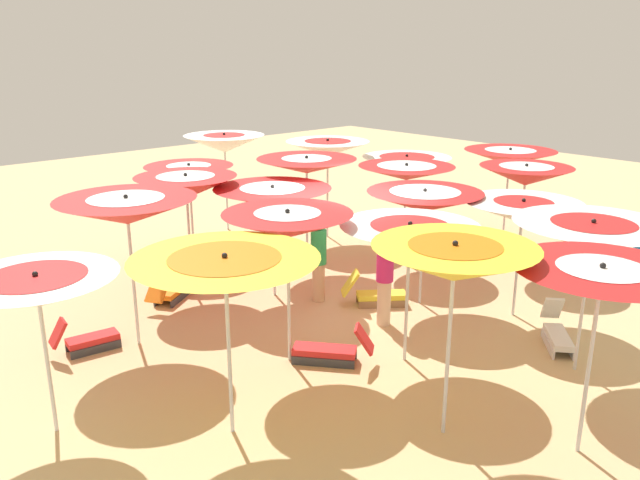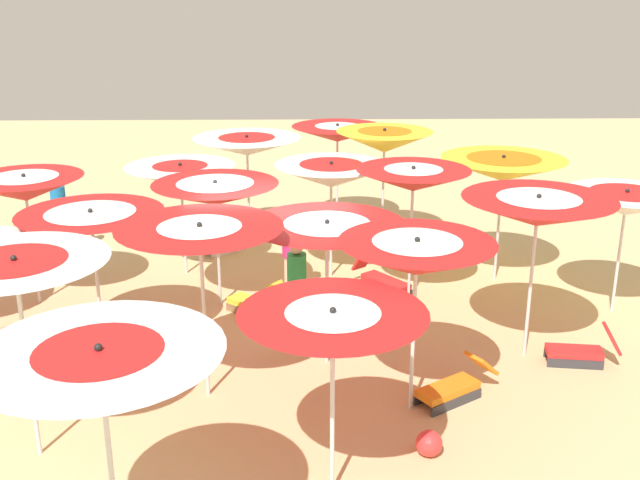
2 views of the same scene
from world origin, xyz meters
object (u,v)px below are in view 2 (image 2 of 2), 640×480
(beach_umbrella_2, at_px, (417,258))
(beach_umbrella_9, at_px, (503,169))
(beach_umbrella_3, at_px, (538,211))
(beach_umbrella_6, at_px, (200,239))
(beach_umbrella_12, at_px, (216,193))
(lounger_2, at_px, (580,351))
(beach_umbrella_19, at_px, (337,134))
(beach_umbrella_7, at_px, (327,235))
(lounger_1, at_px, (453,386))
(beachgoer_2, at_px, (297,289))
(beach_umbrella_5, at_px, (16,276))
(beach_umbrella_17, at_px, (181,175))
(beach_umbrella_18, at_px, (247,146))
(beach_umbrella_1, at_px, (333,329))
(beach_ball, at_px, (429,443))
(beach_umbrella_4, at_px, (626,203))
(lounger_3, at_px, (382,279))
(lounger_0, at_px, (221,243))
(beach_umbrella_8, at_px, (413,180))
(beach_umbrella_16, at_px, (25,188))
(beach_umbrella_14, at_px, (384,141))
(beach_umbrella_13, at_px, (331,175))
(beachgoer_0, at_px, (60,214))
(beach_umbrella_11, at_px, (91,222))
(beach_umbrella_0, at_px, (101,374))
(lounger_4, at_px, (258,303))
(beachgoer_1, at_px, (291,250))

(beach_umbrella_2, relative_size, beach_umbrella_9, 1.00)
(beach_umbrella_3, distance_m, beach_umbrella_6, 4.77)
(beach_umbrella_12, bearing_deg, lounger_2, -112.71)
(beach_umbrella_19, bearing_deg, lounger_2, -153.23)
(beach_umbrella_7, relative_size, beach_umbrella_12, 1.00)
(lounger_1, height_order, beachgoer_2, beachgoer_2)
(beach_umbrella_6, bearing_deg, beach_umbrella_5, 125.67)
(beach_umbrella_17, height_order, beach_umbrella_18, beach_umbrella_18)
(beach_umbrella_1, xyz_separation_m, beach_umbrella_12, (5.24, 1.77, 0.01))
(beach_umbrella_2, height_order, beach_ball, beach_umbrella_2)
(beach_umbrella_4, distance_m, beach_umbrella_7, 5.25)
(beach_umbrella_3, bearing_deg, lounger_3, 36.04)
(lounger_0, relative_size, lounger_2, 1.03)
(beach_umbrella_6, xyz_separation_m, beach_umbrella_8, (3.20, -3.16, -0.06))
(beach_umbrella_16, bearing_deg, lounger_0, -49.70)
(lounger_0, bearing_deg, beach_umbrella_6, -126.28)
(beach_umbrella_14, bearing_deg, beach_umbrella_13, 144.85)
(beach_umbrella_18, bearing_deg, beachgoer_0, 99.83)
(beach_umbrella_9, xyz_separation_m, beach_umbrella_11, (-2.88, 6.68, -0.07))
(beach_umbrella_0, xyz_separation_m, beach_umbrella_16, (6.87, 3.02, -0.23))
(beach_umbrella_9, distance_m, lounger_0, 5.89)
(beach_umbrella_5, xyz_separation_m, beach_umbrella_19, (8.70, -3.92, -0.09))
(beach_umbrella_12, xyz_separation_m, beachgoer_2, (-1.39, -1.36, -1.16))
(beach_umbrella_12, bearing_deg, beach_umbrella_5, 158.98)
(beach_umbrella_7, relative_size, beach_umbrella_13, 0.99)
(lounger_3, bearing_deg, beach_umbrella_4, 36.62)
(beach_umbrella_11, xyz_separation_m, beachgoer_2, (0.40, -2.95, -1.22))
(beach_umbrella_1, relative_size, lounger_3, 1.86)
(beach_umbrella_16, relative_size, beach_umbrella_17, 1.06)
(beach_umbrella_0, distance_m, beach_umbrella_13, 8.33)
(beach_umbrella_4, distance_m, beach_umbrella_8, 3.49)
(beach_umbrella_6, bearing_deg, beach_umbrella_4, -68.04)
(beach_umbrella_17, relative_size, lounger_0, 1.98)
(beach_umbrella_0, height_order, beach_umbrella_8, beach_umbrella_0)
(beach_umbrella_3, relative_size, beach_umbrella_8, 1.03)
(lounger_3, bearing_deg, beach_umbrella_6, -75.17)
(beach_umbrella_14, distance_m, beach_umbrella_18, 2.84)
(beach_umbrella_2, distance_m, lounger_4, 4.18)
(beach_umbrella_9, relative_size, beachgoer_1, 1.37)
(beach_umbrella_11, relative_size, beach_umbrella_16, 0.98)
(beach_umbrella_4, height_order, beach_umbrella_18, beach_umbrella_18)
(beach_umbrella_4, bearing_deg, beach_umbrella_9, 47.29)
(beach_umbrella_7, relative_size, beach_ball, 6.95)
(beach_umbrella_5, relative_size, beach_umbrella_19, 1.04)
(lounger_3, bearing_deg, beach_umbrella_5, -81.02)
(beachgoer_0, bearing_deg, beach_umbrella_13, -96.87)
(lounger_4, bearing_deg, lounger_1, 173.07)
(beach_umbrella_16, relative_size, lounger_2, 2.16)
(beach_umbrella_5, xyz_separation_m, lounger_1, (1.14, -5.18, -2.08))
(beach_umbrella_16, distance_m, beachgoer_1, 4.60)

